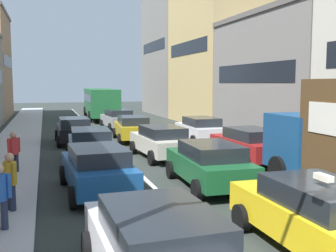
{
  "coord_description": "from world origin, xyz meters",
  "views": [
    {
      "loc": [
        -5.08,
        -4.67,
        3.46
      ],
      "look_at": [
        0.0,
        12.0,
        1.6
      ],
      "focal_mm": 43.13,
      "sensor_mm": 36.0,
      "label": 1
    }
  ],
  "objects": [
    {
      "name": "sedan_centre_lane_fifth",
      "position": [
        0.11,
        25.2,
        0.8
      ],
      "size": [
        2.3,
        4.41,
        1.49
      ],
      "rotation": [
        0.0,
        0.0,
        1.64
      ],
      "color": "gray",
      "rests_on": "ground"
    },
    {
      "name": "hatchback_centre_lane_third",
      "position": [
        -0.01,
        13.02,
        0.8
      ],
      "size": [
        2.27,
        4.4,
        1.49
      ],
      "rotation": [
        0.0,
        0.0,
        1.63
      ],
      "color": "beige",
      "rests_on": "ground"
    },
    {
      "name": "pedestrian_far_sidewalk",
      "position": [
        -6.25,
        11.21,
        0.95
      ],
      "size": [
        0.44,
        0.38,
        1.66
      ],
      "rotation": [
        0.0,
        0.0,
        2.26
      ],
      "color": "#262D47",
      "rests_on": "ground"
    },
    {
      "name": "lane_stripe_left",
      "position": [
        -1.7,
        20.0,
        0.01
      ],
      "size": [
        0.16,
        60.0,
        0.01
      ],
      "primitive_type": "cube",
      "color": "silver",
      "rests_on": "ground"
    },
    {
      "name": "sedan_left_lane_third",
      "position": [
        -3.25,
        12.97,
        0.8
      ],
      "size": [
        2.21,
        4.37,
        1.49
      ],
      "rotation": [
        0.0,
        0.0,
        1.53
      ],
      "color": "#759EB7",
      "rests_on": "ground"
    },
    {
      "name": "sedan_left_lane_front",
      "position": [
        -3.41,
        1.37,
        0.8
      ],
      "size": [
        2.17,
        4.35,
        1.49
      ],
      "rotation": [
        0.0,
        0.0,
        1.6
      ],
      "color": "silver",
      "rests_on": "ground"
    },
    {
      "name": "lane_stripe_right",
      "position": [
        1.7,
        20.0,
        0.01
      ],
      "size": [
        0.16,
        60.0,
        0.01
      ],
      "primitive_type": "cube",
      "color": "silver",
      "rests_on": "ground"
    },
    {
      "name": "sedan_left_lane_fourth",
      "position": [
        -3.54,
        18.89,
        0.8
      ],
      "size": [
        2.08,
        4.31,
        1.49
      ],
      "rotation": [
        0.0,
        0.0,
        1.58
      ],
      "color": "black",
      "rests_on": "ground"
    },
    {
      "name": "sedan_centre_lane_second",
      "position": [
        0.1,
        7.57,
        0.8
      ],
      "size": [
        2.18,
        4.36,
        1.49
      ],
      "rotation": [
        0.0,
        0.0,
        1.54
      ],
      "color": "#19592D",
      "rests_on": "ground"
    },
    {
      "name": "taxi_centre_lane_front",
      "position": [
        0.14,
        2.06,
        0.8
      ],
      "size": [
        2.08,
        4.31,
        1.66
      ],
      "rotation": [
        0.0,
        0.0,
        1.57
      ],
      "color": "yellow",
      "rests_on": "ground"
    },
    {
      "name": "sidewalk_left",
      "position": [
        -6.7,
        20.0,
        0.07
      ],
      "size": [
        2.6,
        64.0,
        0.14
      ],
      "primitive_type": "cube",
      "color": "#B8B8B8",
      "rests_on": "ground"
    },
    {
      "name": "wagon_right_lane_far",
      "position": [
        3.53,
        17.07,
        0.8
      ],
      "size": [
        2.12,
        4.33,
        1.49
      ],
      "rotation": [
        0.0,
        0.0,
        1.55
      ],
      "color": "silver",
      "rests_on": "ground"
    },
    {
      "name": "sedan_right_lane_behind_truck",
      "position": [
        3.45,
        11.05,
        0.8
      ],
      "size": [
        2.13,
        4.34,
        1.49
      ],
      "rotation": [
        0.0,
        0.0,
        1.59
      ],
      "color": "#A51E1E",
      "rests_on": "ground"
    },
    {
      "name": "building_row_right",
      "position": [
        9.9,
        24.55,
        5.54
      ],
      "size": [
        7.2,
        43.9,
        13.81
      ],
      "rotation": [
        0.0,
        0.0,
        -1.57
      ],
      "color": "gray",
      "rests_on": "ground"
    },
    {
      "name": "coupe_centre_lane_fourth",
      "position": [
        -0.11,
        18.92,
        0.8
      ],
      "size": [
        2.29,
        4.41,
        1.49
      ],
      "rotation": [
        0.0,
        0.0,
        1.5
      ],
      "color": "#B29319",
      "rests_on": "ground"
    },
    {
      "name": "traffic_light_pole",
      "position": [
        -4.45,
        -0.41,
        3.82
      ],
      "size": [
        3.58,
        0.38,
        5.5
      ],
      "color": "#2D2D33",
      "rests_on": "ground"
    },
    {
      "name": "pedestrian_near_kerb",
      "position": [
        -6.02,
        6.38,
        0.95
      ],
      "size": [
        0.34,
        0.47,
        1.66
      ],
      "rotation": [
        0.0,
        0.0,
        3.71
      ],
      "color": "#262D47",
      "rests_on": "ground"
    },
    {
      "name": "wagon_left_lane_second",
      "position": [
        -3.57,
        7.87,
        0.8
      ],
      "size": [
        2.22,
        4.38,
        1.49
      ],
      "rotation": [
        0.0,
        0.0,
        1.62
      ],
      "color": "#194C8C",
      "rests_on": "ground"
    },
    {
      "name": "bus_mid_queue_primary",
      "position": [
        0.03,
        34.39,
        1.76
      ],
      "size": [
        3.08,
        10.58,
        2.9
      ],
      "rotation": [
        0.0,
        0.0,
        1.54
      ],
      "color": "#1E6033",
      "rests_on": "ground"
    }
  ]
}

